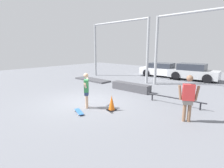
{
  "coord_description": "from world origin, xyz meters",
  "views": [
    {
      "loc": [
        6.88,
        -5.49,
        2.75
      ],
      "look_at": [
        0.29,
        1.68,
        0.74
      ],
      "focal_mm": 28.0,
      "sensor_mm": 36.0,
      "label": 1
    }
  ],
  "objects_px": {
    "skateboarder": "(86,89)",
    "skateboard": "(79,112)",
    "parked_car_white": "(162,70)",
    "traffic_cone": "(112,103)",
    "manual_pad": "(92,80)",
    "parked_car_silver": "(193,72)",
    "grind_rail": "(174,99)",
    "bystander": "(188,96)",
    "grind_box": "(131,87)"
  },
  "relations": [
    {
      "from": "parked_car_silver",
      "to": "bystander",
      "type": "relative_size",
      "value": 2.31
    },
    {
      "from": "skateboard",
      "to": "grind_rail",
      "type": "height_order",
      "value": "grind_rail"
    },
    {
      "from": "parked_car_white",
      "to": "traffic_cone",
      "type": "relative_size",
      "value": 6.24
    },
    {
      "from": "skateboarder",
      "to": "bystander",
      "type": "height_order",
      "value": "bystander"
    },
    {
      "from": "parked_car_white",
      "to": "parked_car_silver",
      "type": "height_order",
      "value": "parked_car_silver"
    },
    {
      "from": "parked_car_white",
      "to": "bystander",
      "type": "xyz_separation_m",
      "value": [
        5.83,
        -9.46,
        0.34
      ]
    },
    {
      "from": "skateboarder",
      "to": "grind_rail",
      "type": "bearing_deg",
      "value": 93.0
    },
    {
      "from": "grind_rail",
      "to": "traffic_cone",
      "type": "height_order",
      "value": "traffic_cone"
    },
    {
      "from": "skateboard",
      "to": "bystander",
      "type": "xyz_separation_m",
      "value": [
        3.73,
        2.24,
        0.93
      ]
    },
    {
      "from": "parked_car_white",
      "to": "traffic_cone",
      "type": "xyz_separation_m",
      "value": [
        2.9,
        -10.49,
        -0.31
      ]
    },
    {
      "from": "skateboarder",
      "to": "skateboard",
      "type": "relative_size",
      "value": 1.98
    },
    {
      "from": "grind_rail",
      "to": "parked_car_silver",
      "type": "relative_size",
      "value": 0.7
    },
    {
      "from": "skateboard",
      "to": "grind_box",
      "type": "bearing_deg",
      "value": 120.97
    },
    {
      "from": "grind_rail",
      "to": "bystander",
      "type": "bearing_deg",
      "value": -54.15
    },
    {
      "from": "manual_pad",
      "to": "traffic_cone",
      "type": "bearing_deg",
      "value": -34.48
    },
    {
      "from": "bystander",
      "to": "parked_car_white",
      "type": "bearing_deg",
      "value": -88.36
    },
    {
      "from": "manual_pad",
      "to": "traffic_cone",
      "type": "xyz_separation_m",
      "value": [
        6.27,
        -4.31,
        0.28
      ]
    },
    {
      "from": "manual_pad",
      "to": "traffic_cone",
      "type": "distance_m",
      "value": 7.61
    },
    {
      "from": "skateboarder",
      "to": "parked_car_silver",
      "type": "distance_m",
      "value": 11.07
    },
    {
      "from": "bystander",
      "to": "skateboarder",
      "type": "bearing_deg",
      "value": -8.57
    },
    {
      "from": "manual_pad",
      "to": "bystander",
      "type": "xyz_separation_m",
      "value": [
        9.2,
        -3.28,
        0.93
      ]
    },
    {
      "from": "skateboarder",
      "to": "manual_pad",
      "type": "height_order",
      "value": "skateboarder"
    },
    {
      "from": "grind_rail",
      "to": "bystander",
      "type": "xyz_separation_m",
      "value": [
        1.17,
        -1.62,
        0.68
      ]
    },
    {
      "from": "parked_car_silver",
      "to": "traffic_cone",
      "type": "height_order",
      "value": "parked_car_silver"
    },
    {
      "from": "skateboarder",
      "to": "parked_car_silver",
      "type": "height_order",
      "value": "skateboarder"
    },
    {
      "from": "skateboard",
      "to": "skateboarder",
      "type": "bearing_deg",
      "value": 134.42
    },
    {
      "from": "manual_pad",
      "to": "parked_car_silver",
      "type": "xyz_separation_m",
      "value": [
        6.31,
        6.15,
        0.63
      ]
    },
    {
      "from": "traffic_cone",
      "to": "parked_car_white",
      "type": "bearing_deg",
      "value": 105.47
    },
    {
      "from": "manual_pad",
      "to": "parked_car_white",
      "type": "bearing_deg",
      "value": 61.42
    },
    {
      "from": "grind_rail",
      "to": "traffic_cone",
      "type": "relative_size",
      "value": 4.17
    },
    {
      "from": "manual_pad",
      "to": "bystander",
      "type": "height_order",
      "value": "bystander"
    },
    {
      "from": "grind_box",
      "to": "traffic_cone",
      "type": "relative_size",
      "value": 3.9
    },
    {
      "from": "bystander",
      "to": "traffic_cone",
      "type": "relative_size",
      "value": 2.59
    },
    {
      "from": "skateboarder",
      "to": "skateboard",
      "type": "distance_m",
      "value": 1.13
    },
    {
      "from": "skateboard",
      "to": "traffic_cone",
      "type": "distance_m",
      "value": 1.48
    },
    {
      "from": "skateboard",
      "to": "parked_car_silver",
      "type": "xyz_separation_m",
      "value": [
        0.84,
        11.68,
        0.63
      ]
    },
    {
      "from": "skateboarder",
      "to": "manual_pad",
      "type": "relative_size",
      "value": 0.47
    },
    {
      "from": "skateboard",
      "to": "traffic_cone",
      "type": "relative_size",
      "value": 1.2
    },
    {
      "from": "grind_rail",
      "to": "parked_car_white",
      "type": "relative_size",
      "value": 0.67
    },
    {
      "from": "manual_pad",
      "to": "parked_car_white",
      "type": "distance_m",
      "value": 7.06
    },
    {
      "from": "skateboard",
      "to": "bystander",
      "type": "distance_m",
      "value": 4.45
    },
    {
      "from": "grind_box",
      "to": "manual_pad",
      "type": "height_order",
      "value": "grind_box"
    },
    {
      "from": "manual_pad",
      "to": "parked_car_white",
      "type": "height_order",
      "value": "parked_car_white"
    },
    {
      "from": "manual_pad",
      "to": "parked_car_silver",
      "type": "distance_m",
      "value": 8.83
    },
    {
      "from": "grind_box",
      "to": "manual_pad",
      "type": "bearing_deg",
      "value": 170.87
    },
    {
      "from": "grind_rail",
      "to": "skateboard",
      "type": "bearing_deg",
      "value": -123.5
    },
    {
      "from": "skateboard",
      "to": "manual_pad",
      "type": "distance_m",
      "value": 7.77
    },
    {
      "from": "parked_car_white",
      "to": "grind_box",
      "type": "bearing_deg",
      "value": -84.75
    },
    {
      "from": "grind_rail",
      "to": "parked_car_silver",
      "type": "xyz_separation_m",
      "value": [
        -1.72,
        7.81,
        0.39
      ]
    },
    {
      "from": "grind_rail",
      "to": "traffic_cone",
      "type": "xyz_separation_m",
      "value": [
        -1.76,
        -2.65,
        0.03
      ]
    }
  ]
}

